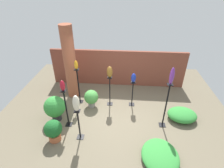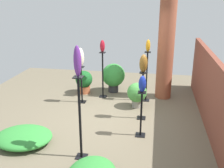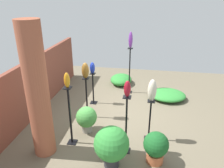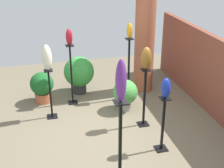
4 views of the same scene
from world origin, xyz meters
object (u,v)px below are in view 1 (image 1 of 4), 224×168
Objects in this scene: pedestal_bronze at (110,92)px; art_vase_violet at (172,76)px; potted_plant_near_pillar at (53,130)px; art_vase_ivory at (76,103)px; art_vase_ruby at (62,86)px; potted_plant_walkway_edge at (91,98)px; pedestal_violet at (165,108)px; brick_pillar at (70,63)px; pedestal_amber at (79,88)px; art_vase_bronze at (110,72)px; art_vase_cobalt at (134,78)px; pedestal_cobalt at (132,95)px; potted_plant_front_left at (55,107)px; pedestal_ruby at (67,110)px; pedestal_ivory at (79,126)px; art_vase_amber at (76,65)px.

pedestal_bronze is 2.38m from art_vase_violet.
art_vase_ivory is at bearing 10.82° from potted_plant_near_pillar.
art_vase_ruby is 1.59m from potted_plant_walkway_edge.
pedestal_violet is 1.34× the size of pedestal_bronze.
brick_pillar reaches higher than pedestal_violet.
art_vase_bronze reaches higher than pedestal_amber.
art_vase_violet is 1.53m from art_vase_cobalt.
pedestal_cobalt is 1.48m from potted_plant_walkway_edge.
pedestal_amber is 1.87m from art_vase_ivory.
potted_plant_walkway_edge is 0.76× the size of potted_plant_front_left.
art_vase_ivory reaches higher than pedestal_ruby.
art_vase_cobalt is (2.02, 1.22, -0.33)m from art_vase_ruby.
pedestal_bronze reaches higher than potted_plant_front_left.
pedestal_violet is 1.57× the size of pedestal_cobalt.
pedestal_ivory is (-2.49, -0.70, -0.25)m from pedestal_violet.
potted_plant_walkway_edge is (0.56, 1.01, -0.22)m from pedestal_ruby.
art_vase_amber is at bearing 160.85° from art_vase_violet.
art_vase_bronze is at bearing -18.90° from brick_pillar.
pedestal_bronze is (1.21, 1.18, -0.08)m from pedestal_ruby.
pedestal_violet is at bearing -46.18° from art_vase_cobalt.
art_vase_cobalt is (0.81, 0.03, 0.62)m from pedestal_bronze.
pedestal_bronze is (0.72, 1.67, 0.06)m from pedestal_ivory.
potted_plant_near_pillar is (-1.43, -1.80, -0.97)m from art_vase_bronze.
pedestal_ivory is 1.50m from potted_plant_walkway_edge.
art_vase_ruby reaches higher than potted_plant_walkway_edge.
pedestal_bronze is at bearing 66.60° from pedestal_ivory.
pedestal_amber is 1.05× the size of pedestal_ruby.
art_vase_ruby is 0.49× the size of potted_plant_near_pillar.
art_vase_amber is at bearing 156.11° from potted_plant_walkway_edge.
art_vase_bronze is at bearing -2.23° from art_vase_amber.
potted_plant_front_left is at bearing -150.27° from pedestal_bronze.
pedestal_ivory is 1.53× the size of potted_plant_walkway_edge.
pedestal_amber reaches higher than art_vase_cobalt.
pedestal_cobalt is at bearing 2.33° from art_vase_bronze.
pedestal_ruby is 2.52× the size of art_vase_violet.
pedestal_cobalt is at bearing 21.72° from potted_plant_front_left.
art_vase_bronze is (-0.81, -0.03, 0.21)m from art_vase_cobalt.
brick_pillar is at bearing 109.73° from pedestal_ivory.
pedestal_amber is 1.96m from pedestal_cobalt.
potted_plant_front_left reaches higher than potted_plant_near_pillar.
potted_plant_near_pillar is at bearing -73.71° from potted_plant_front_left.
art_vase_amber reaches higher than pedestal_violet.
potted_plant_front_left is at bearing -118.31° from art_vase_amber.
pedestal_violet is 2.64m from art_vase_ivory.
art_vase_amber reaches higher than pedestal_amber.
pedestal_ivory is at bearing -92.57° from potted_plant_walkway_edge.
potted_plant_walkway_edge is at bearing 64.50° from potted_plant_near_pillar.
art_vase_violet is 1.54× the size of art_vase_ruby.
art_vase_cobalt is 0.39× the size of potted_plant_front_left.
pedestal_ivory is 2.07m from art_vase_amber.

